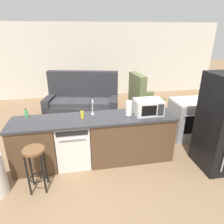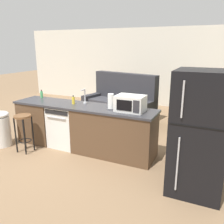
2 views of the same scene
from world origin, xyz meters
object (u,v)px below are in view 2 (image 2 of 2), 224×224
at_px(paper_towel_roll, 111,102).
at_px(armchair, 184,115).
at_px(couch, 120,105).
at_px(dish_soap_bottle, 42,94).
at_px(trash_bin, 2,128).
at_px(stove_range, 203,135).
at_px(dishwasher, 66,126).
at_px(bar_stool, 23,125).
at_px(kettle, 216,109).
at_px(refrigerator, 199,134).
at_px(microwave, 130,103).
at_px(soap_bottle, 73,100).

relative_size(paper_towel_roll, armchair, 0.24).
height_order(couch, armchair, couch).
relative_size(dish_soap_bottle, armchair, 0.15).
bearing_deg(couch, trash_bin, -117.43).
height_order(stove_range, paper_towel_roll, paper_towel_roll).
relative_size(dishwasher, stove_range, 0.93).
distance_m(paper_towel_roll, bar_stool, 1.76).
xyz_separation_m(stove_range, kettle, (0.17, -0.13, 0.53)).
relative_size(refrigerator, bar_stool, 2.32).
relative_size(stove_range, dish_soap_bottle, 5.11).
bearing_deg(paper_towel_roll, kettle, 14.16).
distance_m(kettle, couch, 3.14).
distance_m(stove_range, refrigerator, 1.17).
relative_size(microwave, bar_stool, 0.68).
bearing_deg(refrigerator, paper_towel_roll, 161.31).
height_order(stove_range, couch, couch).
height_order(paper_towel_roll, bar_stool, paper_towel_roll).
bearing_deg(paper_towel_roll, dish_soap_bottle, 172.32).
bearing_deg(kettle, paper_towel_roll, -165.84).
distance_m(refrigerator, trash_bin, 3.82).
bearing_deg(couch, stove_range, -35.74).
relative_size(soap_bottle, couch, 0.08).
distance_m(dish_soap_bottle, couch, 2.33).
distance_m(paper_towel_roll, couch, 2.45).
distance_m(refrigerator, soap_bottle, 2.48).
relative_size(dishwasher, armchair, 0.70).
height_order(bar_stool, couch, couch).
bearing_deg(refrigerator, soap_bottle, 166.67).
height_order(paper_towel_roll, kettle, paper_towel_roll).
xyz_separation_m(microwave, trash_bin, (-2.58, -0.58, -0.66)).
bearing_deg(soap_bottle, paper_towel_roll, -2.62).
height_order(paper_towel_roll, soap_bottle, paper_towel_roll).
bearing_deg(armchair, couch, 175.74).
bearing_deg(paper_towel_roll, dishwasher, 179.06).
distance_m(paper_towel_roll, dish_soap_bottle, 1.83).
distance_m(soap_bottle, trash_bin, 1.62).
xyz_separation_m(bar_stool, couch, (0.83, 2.82, -0.14)).
distance_m(paper_towel_roll, armchair, 2.44).
bearing_deg(soap_bottle, refrigerator, -13.33).
bearing_deg(soap_bottle, trash_bin, -156.52).
distance_m(stove_range, dish_soap_bottle, 3.44).
distance_m(microwave, trash_bin, 2.73).
distance_m(paper_towel_roll, kettle, 1.80).
bearing_deg(trash_bin, stove_range, 16.56).
relative_size(kettle, couch, 0.10).
relative_size(bar_stool, armchair, 0.62).
relative_size(stove_range, armchair, 0.75).
distance_m(refrigerator, kettle, 0.99).
height_order(dish_soap_bottle, trash_bin, dish_soap_bottle).
height_order(bar_stool, armchair, armchair).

